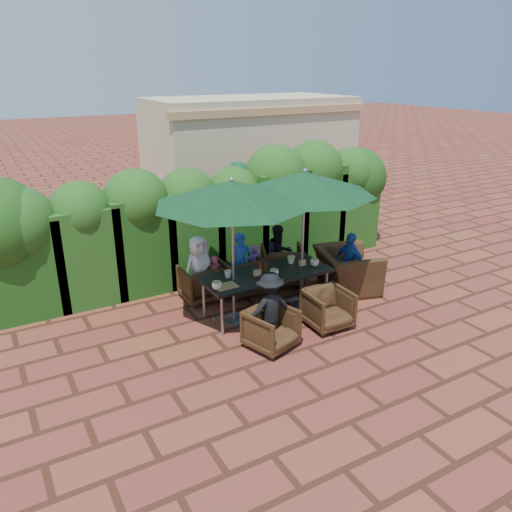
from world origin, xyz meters
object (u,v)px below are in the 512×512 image
umbrella_left (232,193)px  chair_far_mid (242,274)px  chair_far_right (282,263)px  dining_table (266,277)px  chair_near_left (271,327)px  umbrella_right (305,183)px  chair_near_right (328,307)px  chair_end_right (347,264)px  chair_far_left (201,281)px

umbrella_left → chair_far_mid: 2.14m
umbrella_left → chair_far_right: bearing=31.2°
dining_table → chair_far_right: 1.38m
umbrella_left → chair_near_left: umbrella_left is taller
chair_far_right → umbrella_left: bearing=56.1°
dining_table → umbrella_right: 1.71m
dining_table → umbrella_left: (-0.63, 0.01, 1.54)m
chair_far_mid → chair_near_left: (-0.55, -1.96, -0.04)m
umbrella_left → chair_far_mid: umbrella_left is taller
chair_near_right → chair_far_right: bearing=82.2°
umbrella_left → umbrella_right: size_ratio=1.01×
chair_end_right → chair_near_left: bearing=131.7°
chair_far_left → chair_far_mid: size_ratio=0.94×
chair_far_mid → chair_near_left: bearing=74.3°
dining_table → umbrella_left: umbrella_left is taller
umbrella_left → chair_far_left: (-0.14, 1.04, -1.85)m
umbrella_left → chair_far_left: size_ratio=3.47×
dining_table → chair_near_left: (-0.53, -1.04, -0.33)m
chair_near_right → chair_end_right: 1.60m
chair_far_right → chair_end_right: bearing=160.8°
chair_far_right → chair_near_right: chair_far_right is taller
umbrella_left → chair_far_left: 2.13m
chair_far_mid → chair_far_right: chair_far_right is taller
chair_far_right → chair_near_right: 1.92m
chair_far_right → chair_near_left: size_ratio=1.19×
chair_far_left → chair_far_mid: (0.79, -0.12, 0.02)m
dining_table → chair_end_right: bearing=2.5°
chair_far_right → chair_near_left: 2.49m
chair_near_right → chair_end_right: (1.23, 1.02, 0.17)m
umbrella_right → chair_near_left: umbrella_right is taller
chair_far_mid → chair_near_right: 1.96m
chair_far_left → chair_near_right: chair_far_left is taller
chair_near_left → chair_near_right: chair_near_right is taller
chair_far_right → chair_far_left: bearing=22.1°
chair_far_mid → chair_end_right: chair_end_right is taller
dining_table → umbrella_left: 1.66m
umbrella_left → dining_table: bearing=-1.0°
umbrella_left → chair_end_right: (2.48, 0.07, -1.69)m
umbrella_right → chair_far_right: bearing=78.0°
chair_end_right → chair_far_mid: bearing=81.9°
chair_far_left → chair_end_right: (2.62, -0.97, 0.16)m
umbrella_right → chair_far_mid: size_ratio=3.20×
chair_far_left → chair_near_left: (0.24, -2.08, -0.01)m
chair_far_left → chair_near_left: chair_far_left is taller
umbrella_right → chair_near_left: (-1.28, -1.06, -1.87)m
chair_end_right → dining_table: bearing=109.1°
chair_near_right → umbrella_right: bearing=84.5°
chair_near_left → umbrella_left: bearing=77.7°
dining_table → chair_far_right: size_ratio=2.74×
umbrella_right → chair_near_right: umbrella_right is taller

